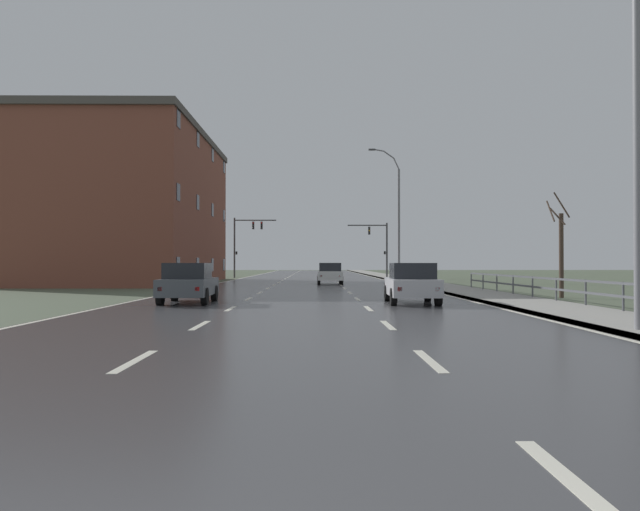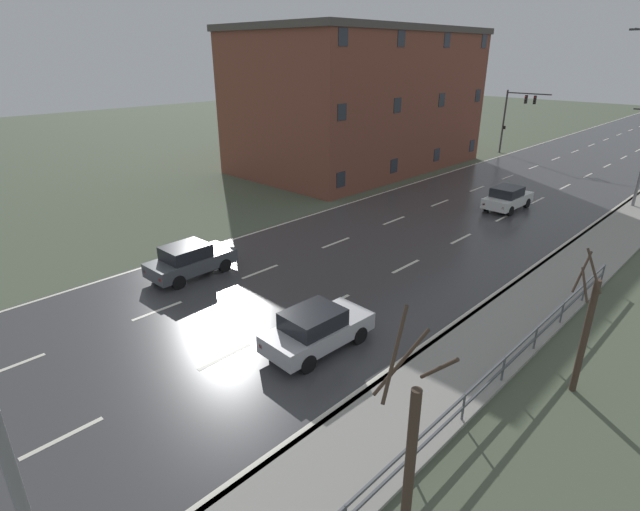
# 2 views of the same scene
# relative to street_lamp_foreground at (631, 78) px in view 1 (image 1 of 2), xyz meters

# --- Properties ---
(ground_plane) EXTENTS (160.00, 160.00, 0.12)m
(ground_plane) POSITION_rel_street_lamp_foreground_xyz_m (-7.46, 37.07, -5.69)
(ground_plane) COLOR #4C5642
(road_asphalt_strip) EXTENTS (14.00, 120.00, 0.03)m
(road_asphalt_strip) POSITION_rel_street_lamp_foreground_xyz_m (-7.46, 49.07, -5.62)
(road_asphalt_strip) COLOR #3D3D3F
(road_asphalt_strip) RESTS_ON ground
(sidewalk_right) EXTENTS (3.00, 120.00, 0.12)m
(sidewalk_right) POSITION_rel_street_lamp_foreground_xyz_m (0.97, 49.07, -5.57)
(sidewalk_right) COLOR gray
(sidewalk_right) RESTS_ON ground
(guardrail) EXTENTS (0.07, 30.23, 1.00)m
(guardrail) POSITION_rel_street_lamp_foreground_xyz_m (2.39, 7.52, -4.92)
(guardrail) COLOR #515459
(guardrail) RESTS_ON ground
(street_lamp_foreground) EXTENTS (2.48, 0.24, 11.49)m
(street_lamp_foreground) POSITION_rel_street_lamp_foreground_xyz_m (0.00, 0.00, 0.00)
(street_lamp_foreground) COLOR slate
(street_lamp_foreground) RESTS_ON ground
(street_lamp_midground) EXTENTS (2.65, 0.24, 11.21)m
(street_lamp_midground) POSITION_rel_street_lamp_foreground_xyz_m (-0.02, 37.22, -0.16)
(street_lamp_midground) COLOR slate
(street_lamp_midground) RESTS_ON ground
(traffic_signal_right) EXTENTS (4.10, 0.36, 5.66)m
(traffic_signal_right) POSITION_rel_street_lamp_foreground_xyz_m (-0.26, 48.13, -1.95)
(traffic_signal_right) COLOR #38383A
(traffic_signal_right) RESTS_ON ground
(traffic_signal_left) EXTENTS (4.46, 0.36, 6.29)m
(traffic_signal_left) POSITION_rel_street_lamp_foreground_xyz_m (-14.32, 49.76, -1.36)
(traffic_signal_left) COLOR #38383A
(traffic_signal_left) RESTS_ON ground
(car_far_left) EXTENTS (1.95, 4.16, 1.57)m
(car_far_left) POSITION_rel_street_lamp_foreground_xyz_m (-3.23, 9.88, -4.82)
(car_far_left) COLOR #B7B7BC
(car_far_left) RESTS_ON ground
(car_distant) EXTENTS (1.87, 4.12, 1.57)m
(car_distant) POSITION_rel_street_lamp_foreground_xyz_m (-5.82, 30.69, -4.82)
(car_distant) COLOR silver
(car_distant) RESTS_ON ground
(car_near_left) EXTENTS (1.93, 4.15, 1.57)m
(car_near_left) POSITION_rel_street_lamp_foreground_xyz_m (-11.82, 10.16, -4.82)
(car_near_left) COLOR #474C51
(car_near_left) RESTS_ON ground
(brick_building) EXTENTS (13.19, 21.89, 11.79)m
(brick_building) POSITION_rel_street_lamp_foreground_xyz_m (-22.07, 34.44, 0.28)
(brick_building) COLOR brown
(brick_building) RESTS_ON ground
(bare_tree_mid) EXTENTS (0.76, 1.06, 4.74)m
(bare_tree_mid) POSITION_rel_street_lamp_foreground_xyz_m (4.12, 13.76, -3.51)
(bare_tree_mid) COLOR #423328
(bare_tree_mid) RESTS_ON ground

